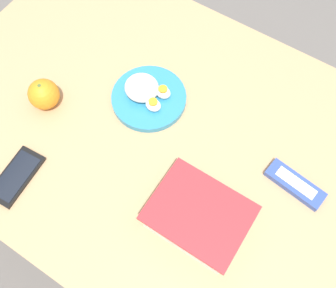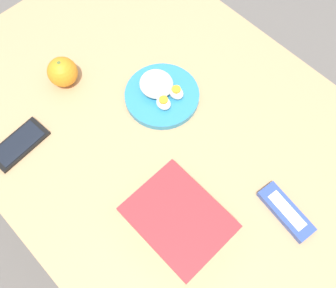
# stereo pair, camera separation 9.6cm
# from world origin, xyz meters

# --- Properties ---
(ground_plane) EXTENTS (10.00, 10.00, 0.00)m
(ground_plane) POSITION_xyz_m (0.00, 0.00, 0.00)
(ground_plane) COLOR #66605B
(table) EXTENTS (1.28, 0.86, 0.72)m
(table) POSITION_xyz_m (0.00, 0.00, 0.65)
(table) COLOR tan
(table) RESTS_ON ground_plane
(food_container) EXTENTS (0.21, 0.17, 0.08)m
(food_container) POSITION_xyz_m (-0.19, 0.15, 0.76)
(food_container) COLOR white
(food_container) RESTS_ON table
(orange_fruit) EXTENTS (0.08, 0.08, 0.08)m
(orange_fruit) POSITION_xyz_m (0.31, 0.09, 0.76)
(orange_fruit) COLOR orange
(orange_fruit) RESTS_ON table
(rice_plate) EXTENTS (0.20, 0.20, 0.06)m
(rice_plate) POSITION_xyz_m (0.09, -0.06, 0.75)
(rice_plate) COLOR teal
(rice_plate) RESTS_ON table
(candy_bar) EXTENTS (0.15, 0.07, 0.02)m
(candy_bar) POSITION_xyz_m (-0.34, -0.05, 0.73)
(candy_bar) COLOR #334C9E
(candy_bar) RESTS_ON table
(cell_phone) EXTENTS (0.08, 0.15, 0.01)m
(cell_phone) POSITION_xyz_m (0.24, 0.30, 0.73)
(cell_phone) COLOR black
(cell_phone) RESTS_ON table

